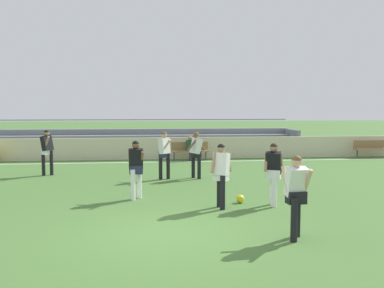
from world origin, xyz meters
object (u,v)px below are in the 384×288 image
at_px(player_dark_dropping_back, 136,165).
at_px(spectator_seated, 190,146).
at_px(player_white_pressing_high, 296,190).
at_px(soccer_ball, 240,199).
at_px(player_dark_overlapping, 274,169).
at_px(bench_far_right, 190,149).
at_px(bench_near_wall_gap, 371,147).
at_px(player_white_deep_cover, 164,151).
at_px(player_dark_on_ball, 47,148).
at_px(player_white_wide_left, 221,170).
at_px(player_white_trailing_run, 196,151).
at_px(bleacher_stand, 126,141).

bearing_deg(player_dark_dropping_back, spectator_seated, 73.97).
bearing_deg(player_white_pressing_high, soccer_ball, 96.19).
bearing_deg(player_dark_overlapping, bench_far_right, 96.32).
height_order(spectator_seated, player_white_pressing_high, player_white_pressing_high).
height_order(bench_near_wall_gap, player_dark_dropping_back, player_dark_dropping_back).
distance_m(player_dark_overlapping, player_white_deep_cover, 5.14).
distance_m(player_dark_on_ball, player_dark_dropping_back, 5.76).
bearing_deg(player_white_deep_cover, player_dark_dropping_back, -106.20).
relative_size(player_white_wide_left, player_white_trailing_run, 0.97).
xyz_separation_m(player_dark_dropping_back, soccer_ball, (2.77, -0.78, -0.86)).
bearing_deg(soccer_ball, player_dark_overlapping, -28.34).
bearing_deg(player_dark_dropping_back, player_white_pressing_high, -51.77).
xyz_separation_m(player_dark_overlapping, player_white_deep_cover, (-2.60, 4.43, 0.05)).
xyz_separation_m(spectator_seated, player_white_trailing_run, (-0.36, -5.25, 0.30)).
distance_m(player_white_wide_left, soccer_ball, 1.19).
distance_m(player_dark_overlapping, player_dark_dropping_back, 3.73).
relative_size(player_white_wide_left, player_dark_dropping_back, 1.00).
bearing_deg(bench_far_right, bench_near_wall_gap, 0.00).
relative_size(player_white_wide_left, player_dark_overlapping, 1.00).
bearing_deg(bench_far_right, soccer_ball, -88.06).
bearing_deg(player_white_pressing_high, bench_far_right, 93.01).
bearing_deg(spectator_seated, player_white_deep_cover, -105.93).
height_order(bench_far_right, soccer_ball, bench_far_right).
bearing_deg(spectator_seated, player_white_wide_left, -91.77).
bearing_deg(spectator_seated, player_white_trailing_run, -93.92).
xyz_separation_m(bench_near_wall_gap, spectator_seated, (-9.40, -0.12, 0.16)).
bearing_deg(player_dark_dropping_back, bench_far_right, 74.17).
height_order(bleacher_stand, player_dark_dropping_back, bleacher_stand).
relative_size(player_dark_on_ball, player_dark_dropping_back, 1.05).
height_order(bench_near_wall_gap, player_white_pressing_high, player_white_pressing_high).
bearing_deg(spectator_seated, bench_far_right, 90.00).
bearing_deg(player_dark_dropping_back, player_dark_overlapping, -18.73).
distance_m(bench_far_right, player_dark_dropping_back, 8.98).
bearing_deg(soccer_ball, player_white_trailing_run, 99.49).
relative_size(player_white_wide_left, soccer_ball, 7.44).
height_order(bench_far_right, player_white_wide_left, player_white_wide_left).
bearing_deg(player_white_wide_left, player_dark_on_ball, 133.06).
bearing_deg(player_dark_overlapping, bench_near_wall_gap, 49.80).
bearing_deg(bleacher_stand, player_dark_overlapping, -71.56).
bearing_deg(bleacher_stand, player_white_deep_cover, -78.61).
xyz_separation_m(player_white_deep_cover, player_white_trailing_run, (1.15, 0.04, -0.01)).
bearing_deg(player_dark_dropping_back, player_white_trailing_run, 57.45).
bearing_deg(player_white_wide_left, player_dark_overlapping, 4.71).
xyz_separation_m(player_dark_overlapping, player_white_pressing_high, (-0.43, -2.75, -0.00)).
bearing_deg(player_white_wide_left, player_white_trailing_run, 90.69).
bearing_deg(player_dark_overlapping, soccer_ball, 151.66).
relative_size(bench_near_wall_gap, soccer_ball, 8.18).
bearing_deg(soccer_ball, player_white_wide_left, -139.60).
relative_size(player_white_wide_left, player_dark_on_ball, 0.95).
distance_m(player_white_pressing_high, soccer_ball, 3.29).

